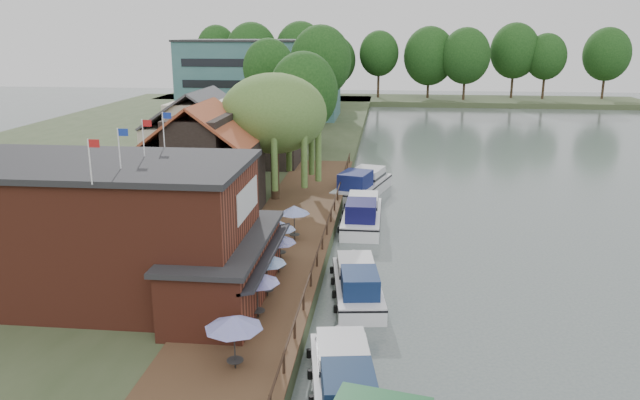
{
  "coord_description": "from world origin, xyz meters",
  "views": [
    {
      "loc": [
        -1.37,
        -30.41,
        14.62
      ],
      "look_at": [
        -6.0,
        12.0,
        3.0
      ],
      "focal_mm": 35.0,
      "sensor_mm": 36.0,
      "label": 1
    }
  ],
  "objects_px": {
    "cottage_a": "(203,161)",
    "umbrella_2": "(267,275)",
    "willow": "(274,138)",
    "umbrella_0": "(234,342)",
    "hotel_block": "(260,78)",
    "umbrella_3": "(278,253)",
    "pub": "(139,231)",
    "umbrella_4": "(280,239)",
    "cruiser_1": "(357,279)",
    "cruiser_2": "(362,211)",
    "cruiser_3": "(362,181)",
    "cruiser_0": "(345,376)",
    "umbrella_1": "(257,295)",
    "cottage_c": "(265,124)",
    "umbrella_5": "(294,223)",
    "cottage_b": "(203,138)"
  },
  "relations": [
    {
      "from": "cottage_a",
      "to": "umbrella_2",
      "type": "distance_m",
      "value": 16.64
    },
    {
      "from": "willow",
      "to": "umbrella_0",
      "type": "bearing_deg",
      "value": -83.34
    },
    {
      "from": "hotel_block",
      "to": "umbrella_0",
      "type": "relative_size",
      "value": 10.41
    },
    {
      "from": "umbrella_2",
      "to": "umbrella_3",
      "type": "height_order",
      "value": "same"
    },
    {
      "from": "pub",
      "to": "umbrella_0",
      "type": "height_order",
      "value": "pub"
    },
    {
      "from": "umbrella_4",
      "to": "hotel_block",
      "type": "bearing_deg",
      "value": 102.44
    },
    {
      "from": "umbrella_0",
      "to": "cruiser_1",
      "type": "relative_size",
      "value": 0.27
    },
    {
      "from": "cruiser_2",
      "to": "cruiser_3",
      "type": "relative_size",
      "value": 0.94
    },
    {
      "from": "willow",
      "to": "cruiser_0",
      "type": "distance_m",
      "value": 28.48
    },
    {
      "from": "umbrella_4",
      "to": "cruiser_2",
      "type": "xyz_separation_m",
      "value": [
        4.57,
        10.62,
        -1.08
      ]
    },
    {
      "from": "cruiser_2",
      "to": "cruiser_0",
      "type": "bearing_deg",
      "value": -88.99
    },
    {
      "from": "cruiser_0",
      "to": "cottage_a",
      "type": "bearing_deg",
      "value": 110.34
    },
    {
      "from": "hotel_block",
      "to": "umbrella_2",
      "type": "xyz_separation_m",
      "value": [
        14.57,
        -70.52,
        -4.86
      ]
    },
    {
      "from": "cottage_a",
      "to": "cruiser_2",
      "type": "bearing_deg",
      "value": 8.74
    },
    {
      "from": "umbrella_4",
      "to": "cruiser_1",
      "type": "distance_m",
      "value": 5.79
    },
    {
      "from": "umbrella_2",
      "to": "umbrella_4",
      "type": "relative_size",
      "value": 1.0
    },
    {
      "from": "umbrella_4",
      "to": "umbrella_1",
      "type": "bearing_deg",
      "value": -87.83
    },
    {
      "from": "hotel_block",
      "to": "cruiser_0",
      "type": "distance_m",
      "value": 80.5
    },
    {
      "from": "cottage_c",
      "to": "umbrella_0",
      "type": "xyz_separation_m",
      "value": [
        6.63,
        -40.84,
        -2.96
      ]
    },
    {
      "from": "umbrella_2",
      "to": "umbrella_5",
      "type": "distance_m",
      "value": 9.22
    },
    {
      "from": "cruiser_1",
      "to": "cottage_c",
      "type": "bearing_deg",
      "value": 102.71
    },
    {
      "from": "umbrella_1",
      "to": "umbrella_5",
      "type": "distance_m",
      "value": 11.79
    },
    {
      "from": "cottage_b",
      "to": "cottage_c",
      "type": "bearing_deg",
      "value": 66.04
    },
    {
      "from": "pub",
      "to": "cottage_b",
      "type": "bearing_deg",
      "value": 99.09
    },
    {
      "from": "hotel_block",
      "to": "cottage_c",
      "type": "distance_m",
      "value": 37.9
    },
    {
      "from": "hotel_block",
      "to": "cruiser_0",
      "type": "height_order",
      "value": "hotel_block"
    },
    {
      "from": "pub",
      "to": "willow",
      "type": "relative_size",
      "value": 1.92
    },
    {
      "from": "hotel_block",
      "to": "umbrella_3",
      "type": "height_order",
      "value": "hotel_block"
    },
    {
      "from": "hotel_block",
      "to": "willow",
      "type": "bearing_deg",
      "value": -77.29
    },
    {
      "from": "umbrella_0",
      "to": "cruiser_2",
      "type": "height_order",
      "value": "umbrella_0"
    },
    {
      "from": "cruiser_1",
      "to": "cruiser_3",
      "type": "xyz_separation_m",
      "value": [
        -0.71,
        22.72,
        0.23
      ]
    },
    {
      "from": "umbrella_3",
      "to": "umbrella_4",
      "type": "xyz_separation_m",
      "value": [
        -0.31,
        2.4,
        0.0
      ]
    },
    {
      "from": "cottage_a",
      "to": "umbrella_0",
      "type": "distance_m",
      "value": 23.33
    },
    {
      "from": "cruiser_2",
      "to": "umbrella_4",
      "type": "bearing_deg",
      "value": -113.07
    },
    {
      "from": "pub",
      "to": "cottage_c",
      "type": "bearing_deg",
      "value": 90.0
    },
    {
      "from": "umbrella_5",
      "to": "pub",
      "type": "bearing_deg",
      "value": -124.39
    },
    {
      "from": "cottage_b",
      "to": "cottage_a",
      "type": "bearing_deg",
      "value": -73.3
    },
    {
      "from": "umbrella_5",
      "to": "umbrella_4",
      "type": "bearing_deg",
      "value": -95.7
    },
    {
      "from": "cottage_a",
      "to": "umbrella_0",
      "type": "height_order",
      "value": "cottage_a"
    },
    {
      "from": "hotel_block",
      "to": "cruiser_3",
      "type": "distance_m",
      "value": 48.93
    },
    {
      "from": "umbrella_1",
      "to": "cruiser_1",
      "type": "relative_size",
      "value": 0.27
    },
    {
      "from": "cottage_c",
      "to": "umbrella_4",
      "type": "xyz_separation_m",
      "value": [
        6.29,
        -27.8,
        -2.96
      ]
    },
    {
      "from": "cruiser_2",
      "to": "umbrella_0",
      "type": "bearing_deg",
      "value": -99.92
    },
    {
      "from": "cottage_a",
      "to": "cruiser_0",
      "type": "distance_m",
      "value": 25.44
    },
    {
      "from": "cottage_a",
      "to": "willow",
      "type": "distance_m",
      "value": 6.8
    },
    {
      "from": "willow",
      "to": "umbrella_1",
      "type": "relative_size",
      "value": 4.39
    },
    {
      "from": "umbrella_3",
      "to": "umbrella_5",
      "type": "bearing_deg",
      "value": 89.58
    },
    {
      "from": "cottage_a",
      "to": "umbrella_1",
      "type": "bearing_deg",
      "value": -66.01
    },
    {
      "from": "willow",
      "to": "umbrella_4",
      "type": "xyz_separation_m",
      "value": [
        2.79,
        -13.8,
        -3.93
      ]
    },
    {
      "from": "hotel_block",
      "to": "cottage_c",
      "type": "relative_size",
      "value": 2.99
    }
  ]
}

